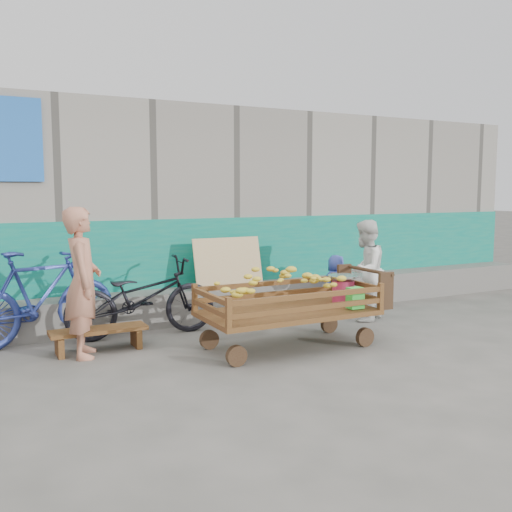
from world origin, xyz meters
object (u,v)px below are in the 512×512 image
woman (365,270)px  bicycle_blue (39,297)px  vendor_man (83,282)px  bench (99,334)px  banana_cart (285,294)px  bicycle_dark (142,297)px  child (336,284)px

woman → bicycle_blue: bearing=-42.5°
vendor_man → woman: bearing=-78.5°
bench → woman: woman is taller
vendor_man → banana_cart: bearing=-97.6°
bench → bicycle_dark: size_ratio=0.57×
vendor_man → bicycle_dark: 1.01m
banana_cart → woman: 1.84m
child → bicycle_dark: 2.90m
child → bicycle_dark: bicycle_dark is taller
bench → woman: 3.64m
vendor_man → bicycle_dark: size_ratio=0.88×
bench → bicycle_blue: 0.90m
bicycle_blue → woman: bearing=-114.0°
banana_cart → vendor_man: vendor_man is taller
banana_cart → child: size_ratio=2.50×
bicycle_dark → vendor_man: bearing=127.0°
bench → bicycle_dark: bearing=34.5°
woman → bicycle_blue: woman is taller
banana_cart → bicycle_blue: bicycle_blue is taller
vendor_man → woman: vendor_man is taller
woman → bicycle_dark: (-2.99, 0.55, -0.21)m
bench → woman: (3.61, -0.13, 0.50)m
woman → bicycle_blue: 4.21m
vendor_man → child: (3.69, 0.55, -0.38)m
bench → vendor_man: size_ratio=0.65×
vendor_man → bicycle_dark: vendor_man is taller
woman → child: woman is taller
banana_cart → bench: (-1.92, 0.85, -0.43)m
vendor_man → child: bearing=-69.9°
bicycle_dark → child: bearing=-87.1°
banana_cart → bicycle_dark: bearing=135.6°
woman → bicycle_dark: bearing=-42.6°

